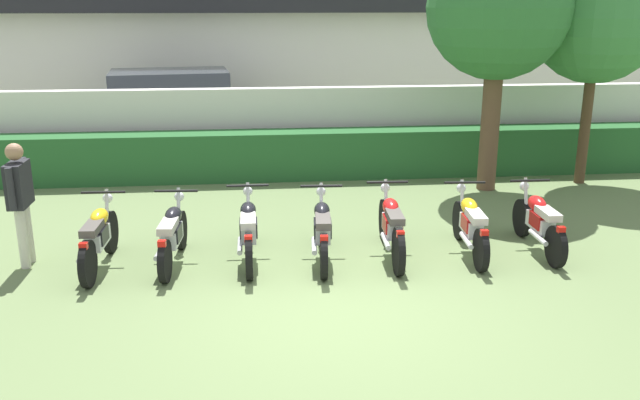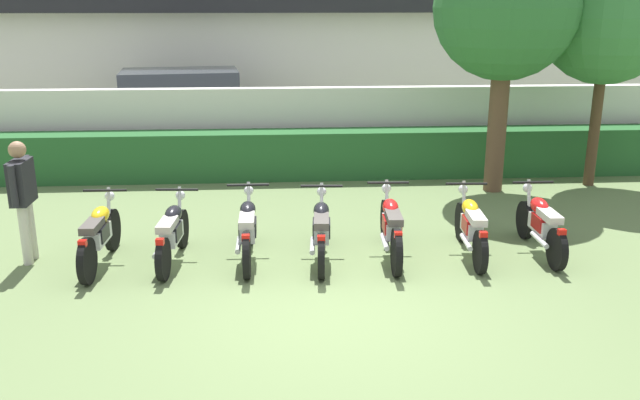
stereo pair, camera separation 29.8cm
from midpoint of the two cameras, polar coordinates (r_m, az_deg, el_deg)
name	(u,v)px [view 1 (the left image)]	position (r m, az deg, el deg)	size (l,w,h in m)	color
ground	(337,310)	(8.04, 0.36, -9.26)	(60.00, 60.00, 0.00)	#607547
building	(280,10)	(21.56, -3.83, 15.73)	(24.45, 6.50, 6.36)	white
compound_wall	(297,129)	(14.31, -2.56, 5.99)	(23.23, 0.30, 1.74)	silver
hedge_row	(299,155)	(13.70, -2.37, 3.85)	(18.59, 0.70, 0.96)	#235628
parked_car	(178,111)	(16.60, -12.41, 7.34)	(4.69, 2.51, 1.89)	#9EA3A8
tree_near_inspector	(498,9)	(12.87, 14.16, 15.31)	(2.57, 2.57, 4.64)	brown
tree_far_side	(598,18)	(13.90, 21.78, 14.09)	(2.45, 2.45, 4.40)	#4C3823
motorcycle_in_row_0	(98,237)	(9.57, -19.04, -2.97)	(0.60, 1.83, 0.96)	black
motorcycle_in_row_1	(172,234)	(9.44, -13.23, -2.83)	(0.60, 1.79, 0.94)	black
motorcycle_in_row_2	(248,230)	(9.39, -6.96, -2.50)	(0.60, 1.93, 0.97)	black
motorcycle_in_row_3	(322,230)	(9.34, -0.72, -2.52)	(0.60, 1.90, 0.96)	black
motorcycle_in_row_4	(391,226)	(9.50, 5.14, -2.18)	(0.60, 1.95, 0.98)	black
motorcycle_in_row_5	(470,224)	(9.77, 11.71, -2.04)	(0.60, 1.85, 0.95)	black
motorcycle_in_row_6	(539,222)	(10.14, 17.19, -1.76)	(0.60, 1.83, 0.95)	black
inspector_person	(20,194)	(9.92, -24.79, 0.46)	(0.23, 0.68, 1.70)	beige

